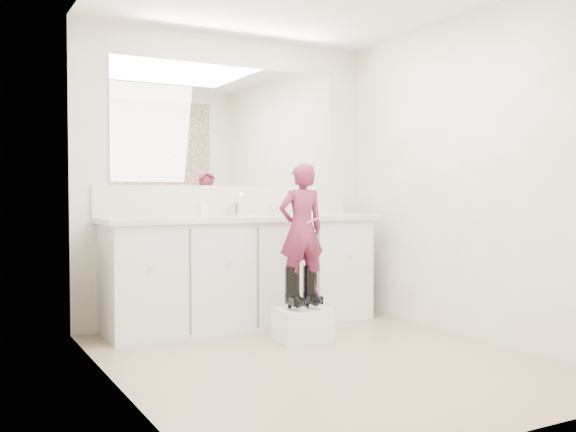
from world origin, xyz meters
TOP-DOWN VIEW (x-y plane):
  - floor at (0.00, 0.00)m, footprint 3.00×3.00m
  - wall_back at (0.00, 1.50)m, footprint 2.60×0.00m
  - wall_front at (0.00, -1.50)m, footprint 2.60×0.00m
  - wall_left at (-1.30, 0.00)m, footprint 0.00×3.00m
  - wall_right at (1.30, 0.00)m, footprint 0.00×3.00m
  - vanity_cabinet at (0.00, 1.23)m, footprint 2.20×0.55m
  - countertop at (0.00, 1.21)m, footprint 2.28×0.58m
  - backsplash at (0.00, 1.49)m, footprint 2.28×0.03m
  - mirror at (0.00, 1.49)m, footprint 2.00×0.02m
  - dot_panel at (0.00, -1.49)m, footprint 2.00×0.01m
  - faucet at (0.00, 1.38)m, footprint 0.08×0.08m
  - cup at (0.30, 1.29)m, footprint 0.10×0.10m
  - soap_bottle at (-0.34, 1.26)m, footprint 0.09×0.10m
  - step_stool at (0.16, 0.53)m, footprint 0.39×0.34m
  - boot_left at (0.08, 0.55)m, footprint 0.13×0.21m
  - boot_right at (0.23, 0.55)m, footprint 0.13×0.21m
  - toddler at (0.16, 0.55)m, footprint 0.37×0.26m
  - toothbrush at (0.23, 0.47)m, footprint 0.14×0.02m

SIDE VIEW (x-z plane):
  - floor at x=0.00m, z-range 0.00..0.00m
  - step_stool at x=0.16m, z-range 0.00..0.24m
  - boot_left at x=0.08m, z-range 0.24..0.54m
  - boot_right at x=0.23m, z-range 0.24..0.54m
  - vanity_cabinet at x=0.00m, z-range 0.00..0.85m
  - toddler at x=0.16m, z-range 0.34..1.29m
  - countertop at x=0.00m, z-range 0.85..0.89m
  - toothbrush at x=0.23m, z-range 0.86..0.92m
  - cup at x=0.30m, z-range 0.89..0.97m
  - faucet at x=0.00m, z-range 0.89..0.99m
  - soap_bottle at x=-0.34m, z-range 0.89..1.05m
  - backsplash at x=0.00m, z-range 0.89..1.14m
  - wall_back at x=0.00m, z-range -0.10..2.50m
  - wall_front at x=0.00m, z-range -0.10..2.50m
  - wall_left at x=-1.30m, z-range -0.30..2.70m
  - wall_right at x=1.30m, z-range -0.30..2.70m
  - mirror at x=0.00m, z-range 1.14..2.14m
  - dot_panel at x=0.00m, z-range 1.05..2.25m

